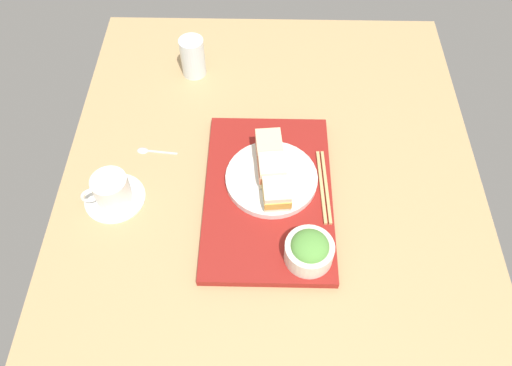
# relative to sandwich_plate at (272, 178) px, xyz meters

# --- Properties ---
(ground_plane) EXTENTS (1.40, 1.00, 0.03)m
(ground_plane) POSITION_rel_sandwich_plate_xyz_m (-0.07, 0.00, -0.04)
(ground_plane) COLOR tan
(serving_tray) EXTENTS (0.45, 0.29, 0.02)m
(serving_tray) POSITION_rel_sandwich_plate_xyz_m (-0.03, 0.01, -0.02)
(serving_tray) COLOR maroon
(serving_tray) RESTS_ON ground_plane
(sandwich_plate) EXTENTS (0.21, 0.21, 0.02)m
(sandwich_plate) POSITION_rel_sandwich_plate_xyz_m (0.00, 0.00, 0.00)
(sandwich_plate) COLOR silver
(sandwich_plate) RESTS_ON serving_tray
(sandwich_near) EXTENTS (0.08, 0.07, 0.05)m
(sandwich_near) POSITION_rel_sandwich_plate_xyz_m (-0.06, -0.01, 0.03)
(sandwich_near) COLOR #EFE5C1
(sandwich_near) RESTS_ON sandwich_plate
(sandwich_middle) EXTENTS (0.07, 0.07, 0.06)m
(sandwich_middle) POSITION_rel_sandwich_plate_xyz_m (-0.00, 0.00, 0.04)
(sandwich_middle) COLOR beige
(sandwich_middle) RESTS_ON sandwich_plate
(sandwich_far) EXTENTS (0.07, 0.07, 0.06)m
(sandwich_far) POSITION_rel_sandwich_plate_xyz_m (0.06, 0.01, 0.04)
(sandwich_far) COLOR beige
(sandwich_far) RESTS_ON sandwich_plate
(salad_bowl) EXTENTS (0.10, 0.10, 0.07)m
(salad_bowl) POSITION_rel_sandwich_plate_xyz_m (-0.20, -0.08, 0.02)
(salad_bowl) COLOR silver
(salad_bowl) RESTS_ON serving_tray
(chopsticks_pair) EXTENTS (0.20, 0.03, 0.01)m
(chopsticks_pair) POSITION_rel_sandwich_plate_xyz_m (-0.02, -0.12, -0.00)
(chopsticks_pair) COLOR tan
(chopsticks_pair) RESTS_ON serving_tray
(coffee_cup) EXTENTS (0.14, 0.14, 0.07)m
(coffee_cup) POSITION_rel_sandwich_plate_xyz_m (-0.05, 0.36, 0.00)
(coffee_cup) COLOR white
(coffee_cup) RESTS_ON ground_plane
(drinking_glass) EXTENTS (0.07, 0.07, 0.11)m
(drinking_glass) POSITION_rel_sandwich_plate_xyz_m (0.38, 0.22, 0.03)
(drinking_glass) COLOR silver
(drinking_glass) RESTS_ON ground_plane
(teaspoon) EXTENTS (0.02, 0.10, 0.01)m
(teaspoon) POSITION_rel_sandwich_plate_xyz_m (0.10, 0.31, -0.02)
(teaspoon) COLOR silver
(teaspoon) RESTS_ON ground_plane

